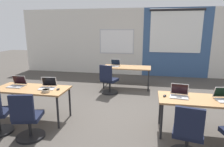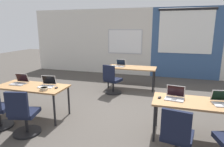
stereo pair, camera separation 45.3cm
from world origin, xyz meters
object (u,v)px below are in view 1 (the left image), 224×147
(chair_near_left_inner, at_px, (28,120))
(chair_near_right_inner, at_px, (187,137))
(laptop_near_left_end, at_px, (17,84))
(laptop_far_left, at_px, (115,65))
(desk_near_left, at_px, (32,91))
(chair_far_left, at_px, (109,82))
(mouse_near_left_inner, at_px, (58,89))
(desk_near_right, at_px, (203,102))
(mouse_near_right_inner, at_px, (165,96))
(mouse_far_left, at_px, (108,66))
(laptop_near_left_inner, at_px, (48,86))
(laptop_near_right_inner, at_px, (179,94))
(desk_far_center, at_px, (127,69))
(snack_bowl, at_px, (46,90))

(chair_near_left_inner, bearing_deg, chair_near_right_inner, 166.48)
(laptop_near_left_end, distance_m, laptop_far_left, 3.26)
(desk_near_left, xyz_separation_m, laptop_near_left_end, (-0.40, 0.06, 0.11))
(chair_far_left, relative_size, mouse_near_left_inner, 9.13)
(chair_near_left_inner, bearing_deg, desk_near_right, -179.03)
(chair_far_left, distance_m, chair_near_right_inner, 3.38)
(desk_near_right, xyz_separation_m, mouse_near_right_inner, (-0.69, 0.00, 0.08))
(desk_near_right, bearing_deg, laptop_far_left, 127.43)
(desk_near_left, height_order, chair_far_left, chair_far_left)
(mouse_far_left, bearing_deg, mouse_near_left_inner, -99.39)
(desk_near_right, xyz_separation_m, chair_far_left, (-2.22, 2.04, -0.28))
(laptop_near_left_end, xyz_separation_m, mouse_near_left_inner, (1.02, -0.07, -0.03))
(laptop_near_left_end, xyz_separation_m, chair_near_left_inner, (0.79, -0.85, -0.39))
(desk_near_right, height_order, laptop_near_left_inner, laptop_near_left_inner)
(laptop_near_right_inner, bearing_deg, chair_near_right_inner, -79.63)
(desk_far_center, relative_size, mouse_near_left_inner, 15.87)
(desk_far_center, relative_size, chair_near_left_inner, 1.74)
(laptop_near_left_end, height_order, laptop_far_left, same)
(desk_near_right, xyz_separation_m, chair_near_right_inner, (-0.38, -0.80, -0.28))
(mouse_far_left, bearing_deg, desk_near_left, -111.41)
(snack_bowl, bearing_deg, laptop_near_left_end, 163.18)
(desk_near_left, distance_m, chair_far_left, 2.42)
(chair_near_right_inner, distance_m, mouse_near_left_inner, 2.64)
(snack_bowl, bearing_deg, mouse_near_right_inner, 4.67)
(chair_near_left_inner, height_order, snack_bowl, chair_near_left_inner)
(desk_far_center, height_order, snack_bowl, snack_bowl)
(chair_far_left, distance_m, mouse_near_left_inner, 2.17)
(mouse_far_left, bearing_deg, desk_far_center, 1.84)
(mouse_near_left_inner, distance_m, snack_bowl, 0.26)
(laptop_near_left_inner, bearing_deg, mouse_near_right_inner, -9.87)
(chair_far_left, relative_size, laptop_near_right_inner, 2.53)
(laptop_near_right_inner, distance_m, laptop_near_left_inner, 2.73)
(chair_far_left, distance_m, laptop_near_left_inner, 2.21)
(mouse_far_left, relative_size, mouse_near_right_inner, 0.94)
(mouse_near_right_inner, bearing_deg, chair_far_left, 126.97)
(mouse_far_left, distance_m, chair_near_right_inner, 4.13)
(laptop_far_left, bearing_deg, snack_bowl, -100.81)
(chair_near_right_inner, bearing_deg, mouse_near_left_inner, -7.12)
(laptop_near_left_end, bearing_deg, laptop_near_left_inner, -1.77)
(desk_far_center, xyz_separation_m, laptop_far_left, (-0.42, 0.04, 0.11))
(laptop_near_left_inner, bearing_deg, desk_near_right, -9.57)
(mouse_far_left, xyz_separation_m, laptop_near_right_inner, (1.99, -2.73, 0.03))
(mouse_near_right_inner, relative_size, snack_bowl, 0.64)
(mouse_near_right_inner, relative_size, chair_near_left_inner, 0.12)
(chair_far_left, height_order, chair_near_right_inner, same)
(laptop_far_left, distance_m, mouse_near_right_inner, 3.20)
(laptop_near_left_end, bearing_deg, snack_bowl, -18.72)
(laptop_far_left, height_order, snack_bowl, laptop_far_left)
(desk_near_left, height_order, laptop_near_left_end, laptop_near_left_end)
(desk_far_center, distance_m, mouse_near_right_inner, 2.99)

